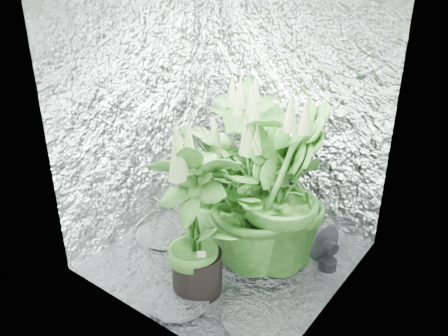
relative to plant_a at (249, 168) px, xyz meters
name	(u,v)px	position (x,y,z in m)	size (l,w,h in m)	color
ground	(228,255)	(0.06, -0.34, -0.56)	(1.60, 1.60, 0.00)	silver
walls	(229,125)	(0.06, -0.34, 0.44)	(1.62, 1.62, 2.00)	silver
plant_a	(249,168)	(0.00, 0.00, 0.00)	(1.00, 1.00, 1.18)	black
plant_b	(248,150)	(-0.21, 0.30, 0.00)	(0.82, 0.82, 1.20)	black
plant_c	(286,189)	(0.42, -0.19, 0.03)	(0.65, 0.65, 1.25)	black
plant_d	(219,191)	(-0.08, -0.26, -0.11)	(0.71, 0.71, 0.99)	black
plant_e	(249,199)	(0.23, -0.34, -0.05)	(0.96, 0.96, 1.08)	black
plant_f	(195,221)	(0.13, -0.77, -0.04)	(0.76, 0.76, 1.15)	black
circulation_fan	(326,250)	(0.68, -0.04, -0.43)	(0.17, 0.26, 0.32)	black
plant_label	(201,258)	(0.20, -0.80, -0.26)	(0.05, 0.01, 0.09)	white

